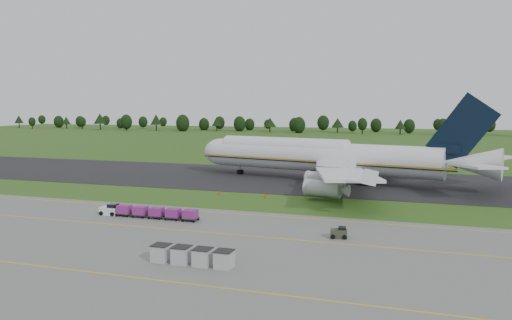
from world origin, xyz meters
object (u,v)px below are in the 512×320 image
(aircraft, at_px, (325,157))
(uld_row, at_px, (192,256))
(baggage_train, at_px, (146,212))
(utility_cart, at_px, (339,234))
(edge_markers, at_px, (242,195))

(aircraft, height_order, uld_row, aircraft)
(baggage_train, bearing_deg, utility_cart, -5.32)
(baggage_train, distance_m, utility_cart, 28.94)
(baggage_train, bearing_deg, edge_markers, 71.11)
(utility_cart, bearing_deg, baggage_train, 174.68)
(aircraft, height_order, edge_markers, aircraft)
(uld_row, bearing_deg, aircraft, 87.36)
(aircraft, relative_size, baggage_train, 4.28)
(aircraft, bearing_deg, edge_markers, -116.41)
(baggage_train, relative_size, uld_row, 1.77)
(utility_cart, bearing_deg, aircraft, 102.14)
(aircraft, relative_size, utility_cart, 30.86)
(aircraft, distance_m, utility_cart, 48.32)
(aircraft, xyz_separation_m, baggage_train, (-18.70, -44.32, -4.52))
(aircraft, bearing_deg, uld_row, -92.64)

